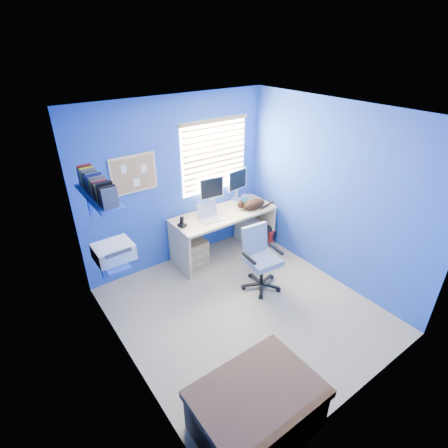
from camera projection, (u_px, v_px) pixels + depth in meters
floor at (244, 310)px, 4.58m from camera, size 3.00×3.20×0.00m
ceiling at (251, 114)px, 3.38m from camera, size 3.00×3.20×0.00m
wall_back at (178, 184)px, 5.11m from camera, size 3.00×0.01×2.50m
wall_front at (372, 304)px, 2.84m from camera, size 3.00×0.01×2.50m
wall_left at (120, 274)px, 3.20m from camera, size 0.01×3.20×2.50m
wall_right at (332, 195)px, 4.75m from camera, size 0.01×3.20×2.50m
desk at (224, 233)px, 5.59m from camera, size 1.66×0.65×0.74m
laptop at (211, 213)px, 5.18m from camera, size 0.34×0.28×0.22m
monitor_left at (211, 194)px, 5.39m from camera, size 0.41×0.17×0.54m
monitor_right at (237, 185)px, 5.70m from camera, size 0.41×0.17×0.54m
phone at (182, 221)px, 4.99m from camera, size 0.12×0.13×0.17m
mug at (244, 202)px, 5.66m from camera, size 0.10×0.09×0.10m
cd_spindle at (245, 197)px, 5.84m from camera, size 0.13×0.13×0.07m
cat at (254, 204)px, 5.52m from camera, size 0.46×0.36×0.15m
tower_pc at (247, 229)px, 6.02m from camera, size 0.22×0.45×0.45m
drawer_boxes at (195, 252)px, 5.41m from camera, size 0.35×0.28×0.41m
yellow_book at (247, 241)px, 5.85m from camera, size 0.03×0.17×0.24m
backpack at (268, 235)px, 5.93m from camera, size 0.36×0.32×0.36m
bed_corner at (256, 409)px, 3.10m from camera, size 1.05×0.75×0.51m
office_chair at (260, 266)px, 4.87m from camera, size 0.57×0.57×0.90m
window_blinds at (215, 156)px, 5.28m from camera, size 1.15×0.05×1.10m
corkboard at (134, 174)px, 4.62m from camera, size 0.64×0.02×0.52m
wall_shelves at (105, 220)px, 3.72m from camera, size 0.42×0.90×1.05m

